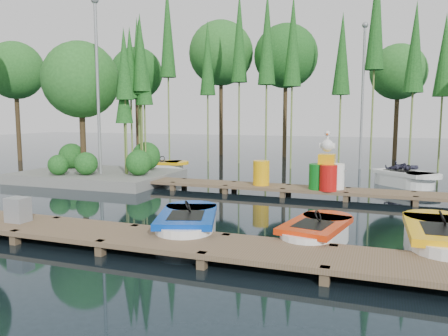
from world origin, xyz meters
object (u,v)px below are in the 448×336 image
(drum_cluster, at_px, (327,172))
(utility_cabinet, at_px, (18,210))
(island, at_px, (94,104))
(boat_blue, at_px, (188,226))
(yellow_barrel, at_px, (261,173))
(boat_yellow_far, at_px, (160,167))
(boat_red, at_px, (316,234))

(drum_cluster, bearing_deg, utility_cabinet, -131.59)
(island, bearing_deg, boat_blue, -42.22)
(utility_cabinet, relative_size, yellow_barrel, 0.65)
(island, distance_m, utility_cabinet, 8.98)
(drum_cluster, bearing_deg, island, 174.45)
(island, xyz_separation_m, boat_yellow_far, (1.42, 3.02, -2.91))
(island, distance_m, drum_cluster, 10.02)
(utility_cabinet, xyz_separation_m, yellow_barrel, (3.82, 7.00, 0.15))
(boat_red, bearing_deg, yellow_barrel, 127.42)
(yellow_barrel, bearing_deg, island, 173.94)
(drum_cluster, bearing_deg, boat_red, -85.21)
(boat_yellow_far, bearing_deg, utility_cabinet, -70.93)
(boat_yellow_far, relative_size, drum_cluster, 1.43)
(boat_red, distance_m, utility_cabinet, 6.71)
(island, distance_m, yellow_barrel, 7.88)
(boat_blue, height_order, boat_red, boat_blue)
(island, bearing_deg, yellow_barrel, -6.06)
(boat_red, distance_m, boat_yellow_far, 12.75)
(utility_cabinet, height_order, drum_cluster, drum_cluster)
(boat_blue, distance_m, boat_red, 2.81)
(yellow_barrel, relative_size, drum_cluster, 0.44)
(drum_cluster, bearing_deg, boat_blue, -112.17)
(boat_red, bearing_deg, drum_cluster, 105.95)
(boat_blue, height_order, yellow_barrel, yellow_barrel)
(island, height_order, drum_cluster, island)
(boat_red, relative_size, boat_yellow_far, 0.92)
(island, relative_size, utility_cabinet, 12.09)
(boat_blue, relative_size, drum_cluster, 1.52)
(boat_red, bearing_deg, boat_yellow_far, 144.35)
(boat_yellow_far, bearing_deg, boat_red, -39.25)
(utility_cabinet, bearing_deg, boat_yellow_far, 101.51)
(boat_blue, height_order, utility_cabinet, utility_cabinet)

